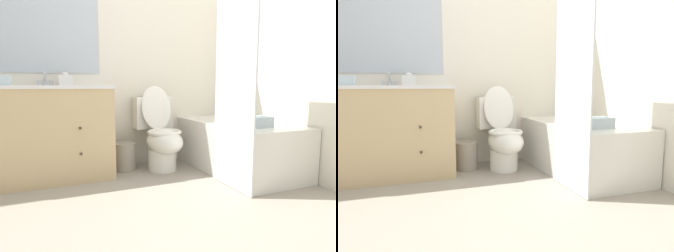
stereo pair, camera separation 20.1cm
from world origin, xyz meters
The scene contains 11 objects.
ground_plane centered at (0.00, 0.00, 0.00)m, with size 14.00×14.00×0.00m, color gray.
wall_back centered at (-0.01, 1.55, 1.25)m, with size 8.00×0.06×2.50m.
wall_right centered at (1.40, 0.76, 1.25)m, with size 0.05×2.53×2.50m.
vanity_cabinet centered at (-0.80, 1.26, 0.45)m, with size 1.15×0.57×0.88m.
sink_faucet centered at (-0.80, 1.46, 0.91)m, with size 0.14×0.12×0.12m.
toilet centered at (0.28, 1.19, 0.36)m, with size 0.41×0.68×0.88m.
bathtub centered at (1.01, 0.84, 0.26)m, with size 0.73×1.38×0.51m.
shower_curtain centered at (0.63, 0.40, 0.93)m, with size 0.01×0.55×1.86m.
wastebasket centered at (-0.08, 1.30, 0.14)m, with size 0.24×0.24×0.29m.
tissue_box centered at (-0.62, 1.38, 0.93)m, with size 0.13×0.13×0.12m.
bath_towel_folded centered at (0.88, 0.45, 0.55)m, with size 0.33×0.18×0.09m.
Camera 1 is at (-0.86, -1.68, 0.88)m, focal length 32.00 mm.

